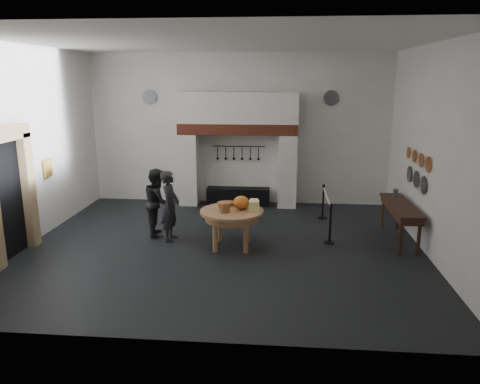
# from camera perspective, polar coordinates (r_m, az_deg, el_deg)

# --- Properties ---
(floor) EXTENTS (9.00, 8.00, 0.02)m
(floor) POSITION_cam_1_polar(r_m,az_deg,el_deg) (10.83, -2.07, -6.63)
(floor) COLOR black
(floor) RESTS_ON ground
(ceiling) EXTENTS (9.00, 8.00, 0.02)m
(ceiling) POSITION_cam_1_polar(r_m,az_deg,el_deg) (10.17, -2.30, 17.86)
(ceiling) COLOR silver
(ceiling) RESTS_ON wall_back
(wall_back) EXTENTS (9.00, 0.02, 4.50)m
(wall_back) POSITION_cam_1_polar(r_m,az_deg,el_deg) (14.20, -0.12, 7.63)
(wall_back) COLOR white
(wall_back) RESTS_ON floor
(wall_front) EXTENTS (9.00, 0.02, 4.50)m
(wall_front) POSITION_cam_1_polar(r_m,az_deg,el_deg) (6.39, -6.71, -0.15)
(wall_front) COLOR white
(wall_front) RESTS_ON floor
(wall_left) EXTENTS (0.02, 8.00, 4.50)m
(wall_left) POSITION_cam_1_polar(r_m,az_deg,el_deg) (11.71, -24.67, 5.05)
(wall_left) COLOR white
(wall_left) RESTS_ON floor
(wall_right) EXTENTS (0.02, 8.00, 4.50)m
(wall_right) POSITION_cam_1_polar(r_m,az_deg,el_deg) (10.67, 22.63, 4.51)
(wall_right) COLOR white
(wall_right) RESTS_ON floor
(chimney_pier_left) EXTENTS (0.55, 0.70, 2.15)m
(chimney_pier_left) POSITION_cam_1_polar(r_m,az_deg,el_deg) (14.25, -6.17, 2.79)
(chimney_pier_left) COLOR silver
(chimney_pier_left) RESTS_ON floor
(chimney_pier_right) EXTENTS (0.55, 0.70, 2.15)m
(chimney_pier_right) POSITION_cam_1_polar(r_m,az_deg,el_deg) (13.98, 5.79, 2.59)
(chimney_pier_right) COLOR silver
(chimney_pier_right) RESTS_ON floor
(hearth_brick_band) EXTENTS (3.50, 0.72, 0.32)m
(hearth_brick_band) POSITION_cam_1_polar(r_m,az_deg,el_deg) (13.85, -0.26, 7.72)
(hearth_brick_band) COLOR #9E442B
(hearth_brick_band) RESTS_ON chimney_pier_left
(chimney_hood) EXTENTS (3.50, 0.70, 0.90)m
(chimney_hood) POSITION_cam_1_polar(r_m,az_deg,el_deg) (13.80, -0.26, 10.24)
(chimney_hood) COLOR silver
(chimney_hood) RESTS_ON hearth_brick_band
(iron_range) EXTENTS (1.90, 0.45, 0.50)m
(iron_range) POSITION_cam_1_polar(r_m,az_deg,el_deg) (14.29, -0.22, -0.49)
(iron_range) COLOR black
(iron_range) RESTS_ON floor
(utensil_rail) EXTENTS (1.60, 0.02, 0.02)m
(utensil_rail) POSITION_cam_1_polar(r_m,az_deg,el_deg) (14.19, -0.15, 5.59)
(utensil_rail) COLOR black
(utensil_rail) RESTS_ON wall_back
(door_recess) EXTENTS (0.04, 1.10, 2.50)m
(door_recess) POSITION_cam_1_polar(r_m,az_deg,el_deg) (11.03, -26.54, -0.93)
(door_recess) COLOR black
(door_recess) RESTS_ON floor
(door_jamb_far) EXTENTS (0.22, 0.30, 2.60)m
(door_jamb_far) POSITION_cam_1_polar(r_m,az_deg,el_deg) (11.56, -24.41, 0.17)
(door_jamb_far) COLOR tan
(door_jamb_far) RESTS_ON floor
(door_lintel) EXTENTS (0.22, 1.70, 0.30)m
(door_lintel) POSITION_cam_1_polar(r_m,az_deg,el_deg) (10.75, -26.93, 6.30)
(door_lintel) COLOR tan
(door_lintel) RESTS_ON door_jamb_near
(wall_plaque) EXTENTS (0.05, 0.34, 0.44)m
(wall_plaque) POSITION_cam_1_polar(r_m,az_deg,el_deg) (12.48, -22.39, 2.71)
(wall_plaque) COLOR gold
(wall_plaque) RESTS_ON wall_left
(work_table) EXTENTS (1.47, 1.47, 0.07)m
(work_table) POSITION_cam_1_polar(r_m,az_deg,el_deg) (10.52, -0.99, -2.42)
(work_table) COLOR tan
(work_table) RESTS_ON floor
(pumpkin) EXTENTS (0.36, 0.36, 0.31)m
(pumpkin) POSITION_cam_1_polar(r_m,az_deg,el_deg) (10.55, 0.15, -1.30)
(pumpkin) COLOR #DE521F
(pumpkin) RESTS_ON work_table
(cheese_block_big) EXTENTS (0.22, 0.22, 0.24)m
(cheese_block_big) POSITION_cam_1_polar(r_m,az_deg,el_deg) (10.39, 1.72, -1.74)
(cheese_block_big) COLOR #EFE18F
(cheese_block_big) RESTS_ON work_table
(cheese_block_small) EXTENTS (0.18, 0.18, 0.20)m
(cheese_block_small) POSITION_cam_1_polar(r_m,az_deg,el_deg) (10.69, 1.71, -1.41)
(cheese_block_small) COLOR #F1E890
(cheese_block_small) RESTS_ON work_table
(wicker_basket) EXTENTS (0.33, 0.33, 0.22)m
(wicker_basket) POSITION_cam_1_polar(r_m,az_deg,el_deg) (10.35, -1.91, -1.85)
(wicker_basket) COLOR #9C6339
(wicker_basket) RESTS_ON work_table
(bread_loaf) EXTENTS (0.31, 0.18, 0.13)m
(bread_loaf) POSITION_cam_1_polar(r_m,az_deg,el_deg) (10.84, -1.32, -1.38)
(bread_loaf) COLOR #9E6A38
(bread_loaf) RESTS_ON work_table
(visitor_near) EXTENTS (0.42, 0.62, 1.68)m
(visitor_near) POSITION_cam_1_polar(r_m,az_deg,el_deg) (11.09, -8.53, -1.71)
(visitor_near) COLOR black
(visitor_near) RESTS_ON floor
(visitor_far) EXTENTS (0.81, 0.94, 1.65)m
(visitor_far) POSITION_cam_1_polar(r_m,az_deg,el_deg) (11.57, -9.99, -1.20)
(visitor_far) COLOR black
(visitor_far) RESTS_ON floor
(side_table) EXTENTS (0.55, 2.20, 0.06)m
(side_table) POSITION_cam_1_polar(r_m,az_deg,el_deg) (11.54, 19.03, -1.56)
(side_table) COLOR #3B1F15
(side_table) RESTS_ON floor
(pewter_jug) EXTENTS (0.12, 0.12, 0.22)m
(pewter_jug) POSITION_cam_1_polar(r_m,az_deg,el_deg) (12.07, 18.43, -0.17)
(pewter_jug) COLOR #525157
(pewter_jug) RESTS_ON side_table
(copper_pan_a) EXTENTS (0.03, 0.34, 0.34)m
(copper_pan_a) POSITION_cam_1_polar(r_m,az_deg,el_deg) (10.89, 21.98, 3.14)
(copper_pan_a) COLOR #C6662D
(copper_pan_a) RESTS_ON wall_right
(copper_pan_b) EXTENTS (0.03, 0.32, 0.32)m
(copper_pan_b) POSITION_cam_1_polar(r_m,az_deg,el_deg) (11.41, 21.21, 3.65)
(copper_pan_b) COLOR #C6662D
(copper_pan_b) RESTS_ON wall_right
(copper_pan_c) EXTENTS (0.03, 0.30, 0.30)m
(copper_pan_c) POSITION_cam_1_polar(r_m,az_deg,el_deg) (11.94, 20.50, 4.12)
(copper_pan_c) COLOR #C6662D
(copper_pan_c) RESTS_ON wall_right
(copper_pan_d) EXTENTS (0.03, 0.28, 0.28)m
(copper_pan_d) POSITION_cam_1_polar(r_m,az_deg,el_deg) (12.46, 19.86, 4.55)
(copper_pan_d) COLOR #C6662D
(copper_pan_d) RESTS_ON wall_right
(pewter_plate_left) EXTENTS (0.03, 0.40, 0.40)m
(pewter_plate_left) POSITION_cam_1_polar(r_m,az_deg,el_deg) (11.18, 21.47, 0.81)
(pewter_plate_left) COLOR #4C4C51
(pewter_plate_left) RESTS_ON wall_right
(pewter_plate_mid) EXTENTS (0.03, 0.40, 0.40)m
(pewter_plate_mid) POSITION_cam_1_polar(r_m,az_deg,el_deg) (11.74, 20.67, 1.47)
(pewter_plate_mid) COLOR #4C4C51
(pewter_plate_mid) RESTS_ON wall_right
(pewter_plate_right) EXTENTS (0.03, 0.40, 0.40)m
(pewter_plate_right) POSITION_cam_1_polar(r_m,az_deg,el_deg) (12.31, 19.95, 2.06)
(pewter_plate_right) COLOR #4C4C51
(pewter_plate_right) RESTS_ON wall_right
(pewter_plate_back_left) EXTENTS (0.44, 0.03, 0.44)m
(pewter_plate_back_left) POSITION_cam_1_polar(r_m,az_deg,el_deg) (14.59, -10.97, 11.29)
(pewter_plate_back_left) COLOR #4C4C51
(pewter_plate_back_left) RESTS_ON wall_back
(pewter_plate_back_right) EXTENTS (0.44, 0.03, 0.44)m
(pewter_plate_back_right) POSITION_cam_1_polar(r_m,az_deg,el_deg) (14.10, 11.06, 11.21)
(pewter_plate_back_right) COLOR #4C4C51
(pewter_plate_back_right) RESTS_ON wall_back
(barrier_post_near) EXTENTS (0.05, 0.05, 0.90)m
(barrier_post_near) POSITION_cam_1_polar(r_m,az_deg,el_deg) (11.08, 10.94, -3.94)
(barrier_post_near) COLOR black
(barrier_post_near) RESTS_ON floor
(barrier_post_far) EXTENTS (0.05, 0.05, 0.90)m
(barrier_post_far) POSITION_cam_1_polar(r_m,az_deg,el_deg) (12.99, 10.09, -1.26)
(barrier_post_far) COLOR black
(barrier_post_far) RESTS_ON floor
(barrier_rope) EXTENTS (0.04, 2.00, 0.04)m
(barrier_rope) POSITION_cam_1_polar(r_m,az_deg,el_deg) (11.93, 10.57, -0.65)
(barrier_rope) COLOR white
(barrier_rope) RESTS_ON barrier_post_near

